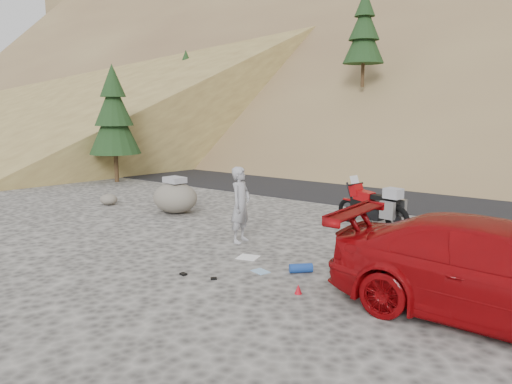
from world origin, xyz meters
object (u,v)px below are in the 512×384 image
motorcycle (376,206)px  boulder (175,197)px  man (241,242)px  red_car (500,322)px

motorcycle → boulder: (-5.71, -1.91, -0.09)m
man → boulder: 4.00m
man → red_car: man is taller
boulder → man: bearing=-20.8°
motorcycle → red_car: size_ratio=0.43×
red_car → boulder: 10.09m
motorcycle → boulder: motorcycle is taller
man → boulder: boulder is taller
boulder → red_car: bearing=-15.2°
red_car → boulder: bearing=74.5°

